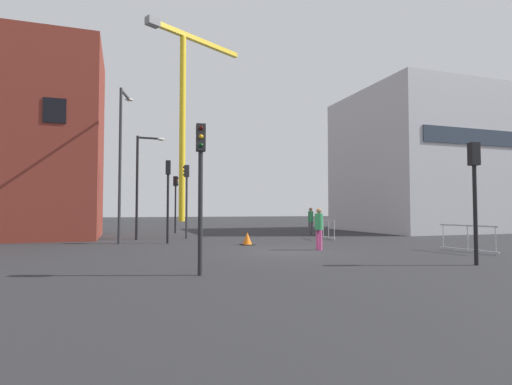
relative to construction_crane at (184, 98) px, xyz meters
name	(u,v)px	position (x,y,z in m)	size (l,w,h in m)	color
ground	(288,252)	(-2.11, -43.86, -18.11)	(160.00, 160.00, 0.00)	#28282B
brick_building	(2,140)	(-15.05, -32.54, -12.45)	(10.62, 6.85, 11.33)	maroon
office_block	(433,164)	(15.62, -32.44, -12.67)	(13.52, 10.74, 10.88)	#B7B7BC
construction_crane	(184,98)	(0.00, 0.00, 0.00)	(15.45, 9.35, 28.18)	yellow
streetlamp_tall	(121,152)	(-8.54, -37.65, -13.54)	(0.70, 1.88, 7.77)	#2D2D30
streetlamp_short	(141,177)	(-7.48, -35.30, -14.60)	(1.57, 0.25, 5.86)	black
traffic_light_median	(187,189)	(-4.91, -35.28, -15.25)	(0.39, 0.31, 4.29)	#2D2D30
traffic_light_corner	(168,188)	(-6.30, -38.36, -15.34)	(0.28, 0.39, 4.15)	black
traffic_light_island	(176,195)	(-4.85, -29.73, -15.38)	(0.39, 0.35, 4.08)	black
traffic_light_near	(201,173)	(-6.55, -48.53, -15.49)	(0.27, 0.38, 3.89)	#232326
traffic_light_crosswalk	(475,182)	(1.74, -49.32, -15.59)	(0.38, 0.28, 3.73)	black
pedestrian_walking	(319,225)	(-0.64, -43.67, -17.10)	(0.34, 0.34, 1.75)	#D14C8C
pedestrian_waiting	(311,219)	(3.37, -34.75, -17.06)	(0.34, 0.34, 1.81)	#4C4C51
safety_barrier_left_run	(468,238)	(4.49, -46.36, -17.55)	(0.39, 2.49, 1.08)	#B2B5BA
safety_barrier_right_run	(329,229)	(2.69, -38.41, -17.55)	(0.32, 1.90, 1.08)	#B2B5BA
traffic_cone_striped	(247,239)	(-2.77, -40.43, -17.83)	(0.60, 0.60, 0.61)	black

